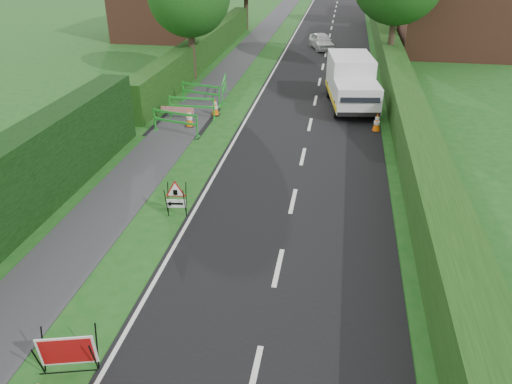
{
  "coord_description": "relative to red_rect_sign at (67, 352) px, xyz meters",
  "views": [
    {
      "loc": [
        3.68,
        -9.08,
        7.47
      ],
      "look_at": [
        1.56,
        3.21,
        0.92
      ],
      "focal_mm": 35.0,
      "sensor_mm": 36.0,
      "label": 1
    }
  ],
  "objects": [
    {
      "name": "hatchback_car",
      "position": [
        3.05,
        30.31,
        0.03
      ],
      "size": [
        2.17,
        3.37,
        1.07
      ],
      "primitive_type": "imported",
      "rotation": [
        0.0,
        0.0,
        0.31
      ],
      "color": "silver",
      "rests_on": "ground"
    },
    {
      "name": "ped_barrier_1",
      "position": [
        -1.81,
        14.41,
        0.12
      ],
      "size": [
        2.07,
        0.39,
        1.0
      ],
      "rotation": [
        0.0,
        0.0,
        0.02
      ],
      "color": "green",
      "rests_on": "ground"
    },
    {
      "name": "traffic_cone_1",
      "position": [
        5.6,
        16.13,
        -0.11
      ],
      "size": [
        0.38,
        0.38,
        0.79
      ],
      "color": "black",
      "rests_on": "ground"
    },
    {
      "name": "traffic_cone_3",
      "position": [
        -1.63,
        13.37,
        -0.11
      ],
      "size": [
        0.38,
        0.38,
        0.79
      ],
      "color": "black",
      "rests_on": "ground"
    },
    {
      "name": "traffic_cone_4",
      "position": [
        -0.9,
        15.0,
        -0.11
      ],
      "size": [
        0.38,
        0.38,
        0.79
      ],
      "color": "black",
      "rests_on": "ground"
    },
    {
      "name": "works_van",
      "position": [
        5.12,
        17.44,
        0.68
      ],
      "size": [
        2.61,
        5.14,
        2.24
      ],
      "rotation": [
        0.0,
        0.0,
        0.14
      ],
      "color": "silver",
      "rests_on": "ground"
    },
    {
      "name": "hedge_east",
      "position": [
        7.46,
        18.94,
        -0.51
      ],
      "size": [
        1.2,
        50.0,
        1.5
      ],
      "primitive_type": "cube",
      "color": "#14380F",
      "rests_on": "ground"
    },
    {
      "name": "house_east_a",
      "position": [
        11.96,
        30.94,
        2.39
      ],
      "size": [
        7.5,
        7.4,
        7.88
      ],
      "color": "brown",
      "rests_on": "ground"
    },
    {
      "name": "red_rect_sign",
      "position": [
        0.0,
        0.0,
        0.0
      ],
      "size": [
        1.15,
        0.87,
        0.88
      ],
      "rotation": [
        0.0,
        0.0,
        0.27
      ],
      "color": "black",
      "rests_on": "ground"
    },
    {
      "name": "ped_barrier_3",
      "position": [
        -1.09,
        17.62,
        0.12
      ],
      "size": [
        0.65,
        2.09,
        1.0
      ],
      "rotation": [
        0.0,
        0.0,
        1.72
      ],
      "color": "green",
      "rests_on": "ground"
    },
    {
      "name": "traffic_cone_2",
      "position": [
        5.63,
        19.31,
        -0.11
      ],
      "size": [
        0.38,
        0.38,
        0.79
      ],
      "color": "black",
      "rests_on": "ground"
    },
    {
      "name": "ground",
      "position": [
        0.96,
        2.94,
        -0.51
      ],
      "size": [
        120.0,
        120.0,
        0.0
      ],
      "primitive_type": "plane",
      "color": "#184F16",
      "rests_on": "ground"
    },
    {
      "name": "ped_barrier_2",
      "position": [
        -1.97,
        16.5,
        0.12
      ],
      "size": [
        2.08,
        0.85,
        1.0
      ],
      "rotation": [
        0.0,
        0.0,
        -0.25
      ],
      "color": "green",
      "rests_on": "ground"
    },
    {
      "name": "redwhite_plank",
      "position": [
        -2.4,
        14.14,
        -0.51
      ],
      "size": [
        1.5,
        0.06,
        0.25
      ],
      "primitive_type": "cube",
      "rotation": [
        0.0,
        0.0,
        -0.01
      ],
      "color": "red",
      "rests_on": "ground"
    },
    {
      "name": "traffic_cone_0",
      "position": [
        6.24,
        14.14,
        -0.11
      ],
      "size": [
        0.38,
        0.38,
        0.79
      ],
      "color": "black",
      "rests_on": "ground"
    },
    {
      "name": "hedge_west_far",
      "position": [
        -4.04,
        24.94,
        -0.51
      ],
      "size": [
        1.0,
        24.0,
        1.8
      ],
      "primitive_type": "cube",
      "color": "#14380F",
      "rests_on": "ground"
    },
    {
      "name": "road_surface",
      "position": [
        3.46,
        37.94,
        -0.5
      ],
      "size": [
        6.0,
        90.0,
        0.02
      ],
      "primitive_type": "cube",
      "color": "black",
      "rests_on": "ground"
    },
    {
      "name": "triangle_sign",
      "position": [
        0.17,
        5.93,
        0.18
      ],
      "size": [
        0.76,
        0.76,
        0.99
      ],
      "rotation": [
        0.0,
        0.0,
        0.13
      ],
      "color": "black",
      "rests_on": "ground"
    },
    {
      "name": "footpath",
      "position": [
        -2.04,
        37.94,
        -0.5
      ],
      "size": [
        2.0,
        90.0,
        0.02
      ],
      "primitive_type": "cube",
      "color": "#2D2D30",
      "rests_on": "ground"
    },
    {
      "name": "ped_barrier_0",
      "position": [
        -1.9,
        12.37,
        0.12
      ],
      "size": [
        2.08,
        0.82,
        1.0
      ],
      "rotation": [
        0.0,
        0.0,
        -0.23
      ],
      "color": "green",
      "rests_on": "ground"
    }
  ]
}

